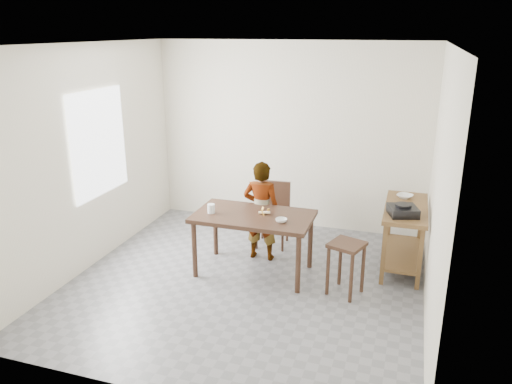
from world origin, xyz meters
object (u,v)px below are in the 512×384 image
(prep_counter, at_px, (403,237))
(dining_table, at_px, (253,244))
(stool, at_px, (346,268))
(dining_chair, at_px, (272,215))
(child, at_px, (261,211))

(prep_counter, bearing_deg, dining_table, -157.85)
(stool, bearing_deg, dining_chair, 138.08)
(dining_table, distance_m, stool, 1.15)
(dining_table, bearing_deg, dining_chair, 90.37)
(dining_table, xyz_separation_m, dining_chair, (-0.01, 0.84, 0.06))
(stool, bearing_deg, prep_counter, 56.58)
(prep_counter, xyz_separation_m, dining_chair, (-1.73, 0.14, 0.03))
(prep_counter, height_order, stool, prep_counter)
(child, height_order, dining_chair, child)
(dining_table, height_order, child, child)
(prep_counter, relative_size, child, 0.93)
(prep_counter, height_order, dining_chair, dining_chair)
(dining_chair, height_order, stool, dining_chair)
(prep_counter, bearing_deg, stool, -123.42)
(child, distance_m, stool, 1.35)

